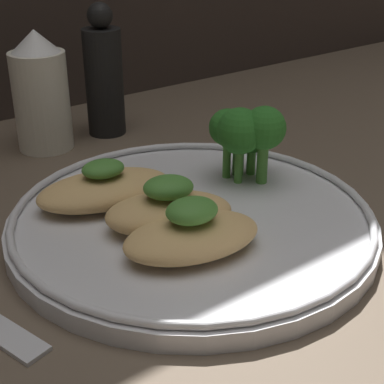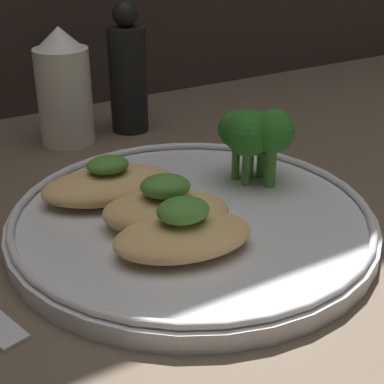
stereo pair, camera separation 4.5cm
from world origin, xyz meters
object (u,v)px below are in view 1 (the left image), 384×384
plate (192,219)px  pepper_grinder (104,77)px  sauce_bottle (41,93)px  broccoli_bunch (246,132)px

plate → pepper_grinder: 24.61cm
sauce_bottle → pepper_grinder: size_ratio=0.87×
plate → broccoli_bunch: broccoli_bunch is taller
plate → pepper_grinder: size_ratio=2.02×
pepper_grinder → plate: bearing=-103.5°
plate → broccoli_bunch: 9.43cm
sauce_bottle → broccoli_bunch: bearing=-65.6°
broccoli_bunch → pepper_grinder: 20.92cm
plate → sauce_bottle: bearing=94.3°
broccoli_bunch → pepper_grinder: size_ratio=0.48×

